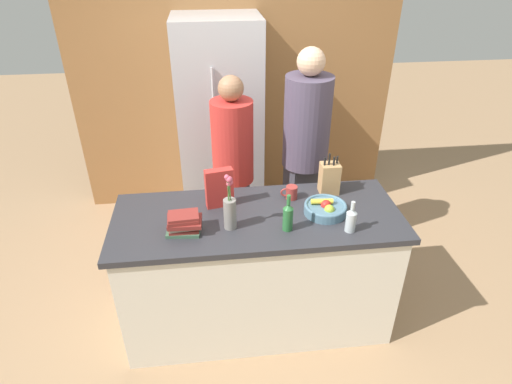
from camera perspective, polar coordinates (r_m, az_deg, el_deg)
The scene contains 14 objects.
ground_plane at distance 3.33m, azimuth 0.19°, elevation -16.27°, with size 14.00×14.00×0.00m, color #A37F5B.
kitchen_island at distance 3.01m, azimuth 0.21°, elevation -10.34°, with size 1.85×0.73×0.92m.
back_wall_wood at distance 4.22m, azimuth -2.82°, elevation 15.18°, with size 3.05×0.12×2.60m.
refrigerator at distance 3.98m, azimuth -4.77°, elevation 8.80°, with size 0.74×0.62×1.90m.
fruit_bowl at distance 2.77m, azimuth 9.25°, elevation -2.12°, with size 0.27×0.27×0.10m.
knife_block at distance 2.96m, azimuth 9.75°, elevation 1.85°, with size 0.13×0.11×0.30m.
flower_vase at distance 2.56m, azimuth -3.51°, elevation -2.39°, with size 0.08×0.08×0.37m.
cereal_box at distance 2.77m, azimuth -4.91°, elevation 0.53°, with size 0.19×0.09×0.27m.
coffee_mug at distance 2.89m, azimuth 4.70°, elevation -0.06°, with size 0.11×0.08×0.09m.
book_stack at distance 2.59m, azimuth -9.56°, elevation -4.11°, with size 0.22×0.16×0.13m.
bottle_oil at distance 2.61m, azimuth 12.56°, elevation -3.60°, with size 0.06×0.06×0.21m.
bottle_vinegar at distance 2.56m, azimuth 4.28°, elevation -3.24°, with size 0.06×0.06×0.24m.
person_at_sink at distance 3.37m, azimuth -3.06°, elevation 3.71°, with size 0.32×0.32×1.61m.
person_in_blue at distance 3.44m, azimuth 6.61°, elevation 5.89°, with size 0.36×0.36×1.78m.
Camera 1 is at (-0.28, -2.24, 2.45)m, focal length 30.00 mm.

